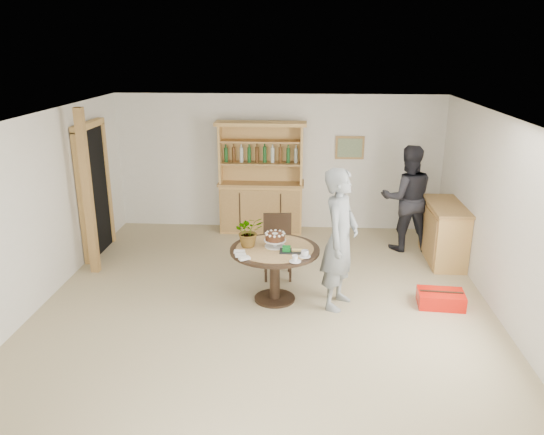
{
  "coord_description": "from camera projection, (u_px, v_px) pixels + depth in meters",
  "views": [
    {
      "loc": [
        0.49,
        -6.14,
        3.34
      ],
      "look_at": [
        0.05,
        0.83,
        1.05
      ],
      "focal_mm": 35.0,
      "sensor_mm": 36.0,
      "label": 1
    }
  ],
  "objects": [
    {
      "name": "flower_vase",
      "position": [
        249.0,
        231.0,
        7.05
      ],
      "size": [
        0.47,
        0.44,
        0.42
      ],
      "primitive_type": "imported",
      "rotation": [
        0.0,
        0.0,
        0.35
      ],
      "color": "#3F7233",
      "rests_on": "dining_table"
    },
    {
      "name": "birthday_cake",
      "position": [
        275.0,
        238.0,
        7.06
      ],
      "size": [
        0.3,
        0.3,
        0.2
      ],
      "color": "white",
      "rests_on": "dining_table"
    },
    {
      "name": "dining_table",
      "position": [
        275.0,
        259.0,
        7.1
      ],
      "size": [
        1.2,
        1.2,
        0.76
      ],
      "color": "black",
      "rests_on": "ground"
    },
    {
      "name": "sideboard",
      "position": [
        444.0,
        232.0,
        8.48
      ],
      "size": [
        0.54,
        1.26,
        0.94
      ],
      "color": "tan",
      "rests_on": "ground"
    },
    {
      "name": "doorway",
      "position": [
        94.0,
        188.0,
        8.62
      ],
      "size": [
        0.13,
        1.1,
        2.18
      ],
      "color": "black",
      "rests_on": "ground"
    },
    {
      "name": "room_shell",
      "position": [
        264.0,
        184.0,
        6.36
      ],
      "size": [
        6.04,
        7.04,
        2.52
      ],
      "color": "white",
      "rests_on": "ground"
    },
    {
      "name": "coffee_cup_a",
      "position": [
        305.0,
        254.0,
        6.75
      ],
      "size": [
        0.15,
        0.15,
        0.09
      ],
      "color": "white",
      "rests_on": "dining_table"
    },
    {
      "name": "pine_post",
      "position": [
        88.0,
        193.0,
        7.8
      ],
      "size": [
        0.12,
        0.12,
        2.5
      ],
      "primitive_type": "cube",
      "color": "#AD8749",
      "rests_on": "ground"
    },
    {
      "name": "napkins",
      "position": [
        241.0,
        255.0,
        6.77
      ],
      "size": [
        0.24,
        0.33,
        0.03
      ],
      "color": "white",
      "rests_on": "dining_table"
    },
    {
      "name": "red_suitcase",
      "position": [
        441.0,
        299.0,
        7.08
      ],
      "size": [
        0.63,
        0.45,
        0.21
      ],
      "rotation": [
        0.0,
        0.0,
        -0.08
      ],
      "color": "red",
      "rests_on": "ground"
    },
    {
      "name": "dining_chair",
      "position": [
        278.0,
        242.0,
        7.91
      ],
      "size": [
        0.46,
        0.46,
        0.95
      ],
      "rotation": [
        0.0,
        0.0,
        0.09
      ],
      "color": "black",
      "rests_on": "ground"
    },
    {
      "name": "gift_tray",
      "position": [
        291.0,
        250.0,
        6.91
      ],
      "size": [
        0.3,
        0.2,
        0.08
      ],
      "color": "black",
      "rests_on": "dining_table"
    },
    {
      "name": "adult_person",
      "position": [
        407.0,
        198.0,
        8.83
      ],
      "size": [
        0.91,
        0.73,
        1.79
      ],
      "primitive_type": "imported",
      "rotation": [
        0.0,
        0.0,
        3.2
      ],
      "color": "black",
      "rests_on": "ground"
    },
    {
      "name": "teen_boy",
      "position": [
        340.0,
        239.0,
        6.85
      ],
      "size": [
        0.67,
        0.8,
        1.88
      ],
      "primitive_type": "imported",
      "rotation": [
        0.0,
        0.0,
        1.19
      ],
      "color": "slate",
      "rests_on": "ground"
    },
    {
      "name": "coffee_cup_b",
      "position": [
        295.0,
        259.0,
        6.6
      ],
      "size": [
        0.15,
        0.15,
        0.08
      ],
      "color": "white",
      "rests_on": "dining_table"
    },
    {
      "name": "hutch",
      "position": [
        261.0,
        195.0,
        9.77
      ],
      "size": [
        1.62,
        0.54,
        2.04
      ],
      "color": "tan",
      "rests_on": "ground"
    },
    {
      "name": "ground",
      "position": [
        264.0,
        314.0,
        6.89
      ],
      "size": [
        7.0,
        7.0,
        0.0
      ],
      "primitive_type": "plane",
      "color": "#C2B285",
      "rests_on": "ground"
    }
  ]
}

